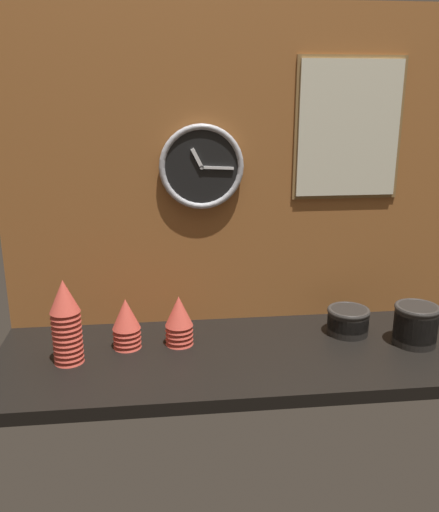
{
  "coord_description": "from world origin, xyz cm",
  "views": [
    {
      "loc": [
        -28.23,
        -152.47,
        77.75
      ],
      "look_at": [
        -10.43,
        4.0,
        29.93
      ],
      "focal_mm": 38.0,
      "sensor_mm": 36.0,
      "label": 1
    }
  ],
  "objects_px": {
    "bowl_stack_far_right": "(416,324)",
    "menu_board": "(349,129)",
    "cup_stack_center_left": "(179,320)",
    "bowl_stack_right": "(348,320)",
    "wall_clock": "(202,167)",
    "cup_stack_left": "(126,323)",
    "cup_stack_far_left": "(66,322)"
  },
  "relations": [
    {
      "from": "menu_board",
      "to": "bowl_stack_right",
      "type": "bearing_deg",
      "value": -95.28
    },
    {
      "from": "cup_stack_left",
      "to": "cup_stack_far_left",
      "type": "distance_m",
      "value": 0.19
    },
    {
      "from": "cup_stack_far_left",
      "to": "wall_clock",
      "type": "relative_size",
      "value": 0.94
    },
    {
      "from": "bowl_stack_right",
      "to": "menu_board",
      "type": "xyz_separation_m",
      "value": [
        0.01,
        0.16,
        0.61
      ]
    },
    {
      "from": "bowl_stack_far_right",
      "to": "cup_stack_left",
      "type": "bearing_deg",
      "value": 175.15
    },
    {
      "from": "cup_stack_center_left",
      "to": "wall_clock",
      "type": "height_order",
      "value": "wall_clock"
    },
    {
      "from": "bowl_stack_far_right",
      "to": "menu_board",
      "type": "relative_size",
      "value": 0.31
    },
    {
      "from": "bowl_stack_far_right",
      "to": "menu_board",
      "type": "height_order",
      "value": "menu_board"
    },
    {
      "from": "cup_stack_left",
      "to": "menu_board",
      "type": "relative_size",
      "value": 0.35
    },
    {
      "from": "bowl_stack_far_right",
      "to": "wall_clock",
      "type": "relative_size",
      "value": 0.51
    },
    {
      "from": "bowl_stack_far_right",
      "to": "menu_board",
      "type": "bearing_deg",
      "value": 123.58
    },
    {
      "from": "bowl_stack_right",
      "to": "menu_board",
      "type": "height_order",
      "value": "menu_board"
    },
    {
      "from": "cup_stack_center_left",
      "to": "cup_stack_far_left",
      "type": "bearing_deg",
      "value": -166.1
    },
    {
      "from": "menu_board",
      "to": "cup_stack_far_left",
      "type": "bearing_deg",
      "value": -164.11
    },
    {
      "from": "wall_clock",
      "to": "menu_board",
      "type": "distance_m",
      "value": 0.5
    },
    {
      "from": "cup_stack_center_left",
      "to": "bowl_stack_right",
      "type": "relative_size",
      "value": 1.15
    },
    {
      "from": "menu_board",
      "to": "bowl_stack_far_right",
      "type": "bearing_deg",
      "value": -56.42
    },
    {
      "from": "cup_stack_left",
      "to": "bowl_stack_far_right",
      "type": "relative_size",
      "value": 1.15
    },
    {
      "from": "wall_clock",
      "to": "menu_board",
      "type": "relative_size",
      "value": 0.6
    },
    {
      "from": "bowl_stack_far_right",
      "to": "wall_clock",
      "type": "height_order",
      "value": "wall_clock"
    },
    {
      "from": "cup_stack_left",
      "to": "bowl_stack_right",
      "type": "relative_size",
      "value": 1.15
    },
    {
      "from": "cup_stack_far_left",
      "to": "cup_stack_left",
      "type": "bearing_deg",
      "value": 24.91
    },
    {
      "from": "cup_stack_left",
      "to": "menu_board",
      "type": "height_order",
      "value": "menu_board"
    },
    {
      "from": "cup_stack_left",
      "to": "cup_stack_center_left",
      "type": "relative_size",
      "value": 1.0
    },
    {
      "from": "cup_stack_far_left",
      "to": "wall_clock",
      "type": "xyz_separation_m",
      "value": [
        0.42,
        0.25,
        0.41
      ]
    },
    {
      "from": "cup_stack_center_left",
      "to": "bowl_stack_right",
      "type": "height_order",
      "value": "cup_stack_center_left"
    },
    {
      "from": "cup_stack_left",
      "to": "bowl_stack_right",
      "type": "height_order",
      "value": "cup_stack_left"
    },
    {
      "from": "bowl_stack_right",
      "to": "wall_clock",
      "type": "xyz_separation_m",
      "value": [
        -0.47,
        0.15,
        0.5
      ]
    },
    {
      "from": "menu_board",
      "to": "cup_stack_center_left",
      "type": "bearing_deg",
      "value": -162.98
    },
    {
      "from": "cup_stack_center_left",
      "to": "bowl_stack_far_right",
      "type": "height_order",
      "value": "cup_stack_center_left"
    },
    {
      "from": "bowl_stack_far_right",
      "to": "bowl_stack_right",
      "type": "bearing_deg",
      "value": 151.91
    },
    {
      "from": "cup_stack_left",
      "to": "wall_clock",
      "type": "relative_size",
      "value": 0.59
    }
  ]
}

